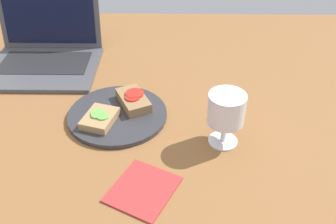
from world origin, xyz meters
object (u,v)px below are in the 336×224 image
object	(u,v)px
plate	(118,115)
laptop	(45,49)
sandwich_with_cucumber	(100,118)
napkin	(143,189)
wine_glass	(226,111)
sandwich_with_tomato	(133,100)

from	to	relation	value
plate	laptop	distance (cm)	37.71
sandwich_with_cucumber	plate	bearing A→B (deg)	44.10
plate	napkin	distance (cm)	25.30
sandwich_with_cucumber	wine_glass	distance (cm)	30.39
sandwich_with_tomato	napkin	bearing A→B (deg)	-81.21
wine_glass	sandwich_with_tomato	bearing A→B (deg)	149.68
laptop	sandwich_with_tomato	bearing A→B (deg)	-39.77
wine_glass	laptop	world-z (taller)	laptop
laptop	napkin	bearing A→B (deg)	-57.29
sandwich_with_tomato	wine_glass	bearing A→B (deg)	-30.32
napkin	sandwich_with_tomato	bearing A→B (deg)	98.79
laptop	wine_glass	bearing A→B (deg)	-35.99
plate	sandwich_with_tomato	distance (cm)	5.61
laptop	plate	bearing A→B (deg)	-47.75
plate	sandwich_with_tomato	world-z (taller)	sandwich_with_tomato
napkin	plate	bearing A→B (deg)	108.48
plate	sandwich_with_tomato	bearing A→B (deg)	44.31
sandwich_with_cucumber	napkin	xyz separation A→B (cm)	(11.75, -20.38, -2.09)
sandwich_with_cucumber	wine_glass	world-z (taller)	wine_glass
plate	sandwich_with_cucumber	size ratio (longest dim) A/B	2.33
wine_glass	napkin	distance (cm)	24.53
sandwich_with_cucumber	wine_glass	bearing A→B (deg)	-10.54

